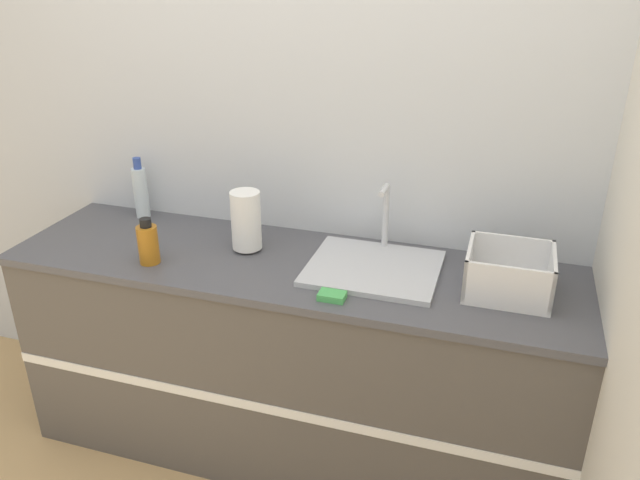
{
  "coord_description": "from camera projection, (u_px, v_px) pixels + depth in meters",
  "views": [
    {
      "loc": [
        0.73,
        -1.66,
        1.94
      ],
      "look_at": [
        0.13,
        0.27,
        1.0
      ],
      "focal_mm": 35.0,
      "sensor_mm": 36.0,
      "label": 1
    }
  ],
  "objects": [
    {
      "name": "counter_cabinet",
      "position": [
        293.0,
        359.0,
        2.52
      ],
      "size": [
        2.18,
        0.62,
        0.88
      ],
      "color": "#514C47",
      "rests_on": "ground_plane"
    },
    {
      "name": "sponge",
      "position": [
        332.0,
        296.0,
        2.08
      ],
      "size": [
        0.09,
        0.06,
        0.02
      ],
      "color": "#4CB259",
      "rests_on": "counter_cabinet"
    },
    {
      "name": "sink",
      "position": [
        374.0,
        265.0,
        2.27
      ],
      "size": [
        0.47,
        0.41,
        0.28
      ],
      "color": "silver",
      "rests_on": "counter_cabinet"
    },
    {
      "name": "bottle_clear",
      "position": [
        141.0,
        191.0,
        2.69
      ],
      "size": [
        0.06,
        0.06,
        0.27
      ],
      "color": "silver",
      "rests_on": "counter_cabinet"
    },
    {
      "name": "wall_right",
      "position": [
        636.0,
        188.0,
        1.86
      ],
      "size": [
        0.06,
        2.59,
        2.6
      ],
      "color": "beige",
      "rests_on": "ground_plane"
    },
    {
      "name": "wall_back",
      "position": [
        317.0,
        132.0,
        2.44
      ],
      "size": [
        4.55,
        0.06,
        2.6
      ],
      "color": "silver",
      "rests_on": "ground_plane"
    },
    {
      "name": "paper_towel_roll",
      "position": [
        246.0,
        221.0,
        2.38
      ],
      "size": [
        0.11,
        0.11,
        0.24
      ],
      "color": "#4C4C51",
      "rests_on": "counter_cabinet"
    },
    {
      "name": "bottle_amber",
      "position": [
        148.0,
        243.0,
        2.3
      ],
      "size": [
        0.08,
        0.08,
        0.18
      ],
      "color": "#B26B19",
      "rests_on": "counter_cabinet"
    },
    {
      "name": "dish_rack",
      "position": [
        508.0,
        277.0,
        2.1
      ],
      "size": [
        0.28,
        0.26,
        0.16
      ],
      "color": "white",
      "rests_on": "counter_cabinet"
    }
  ]
}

